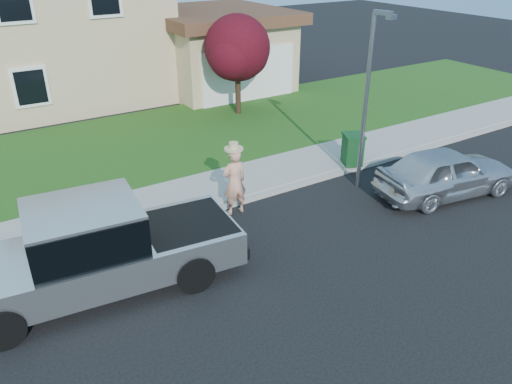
# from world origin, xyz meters

# --- Properties ---
(ground) EXTENTS (80.00, 80.00, 0.00)m
(ground) POSITION_xyz_m (0.00, 0.00, 0.00)
(ground) COLOR black
(ground) RESTS_ON ground
(curb) EXTENTS (40.00, 0.20, 0.12)m
(curb) POSITION_xyz_m (1.00, 2.90, 0.06)
(curb) COLOR gray
(curb) RESTS_ON ground
(sidewalk) EXTENTS (40.00, 2.00, 0.15)m
(sidewalk) POSITION_xyz_m (1.00, 4.00, 0.07)
(sidewalk) COLOR gray
(sidewalk) RESTS_ON ground
(lawn) EXTENTS (40.00, 7.00, 0.10)m
(lawn) POSITION_xyz_m (1.00, 8.50, 0.05)
(lawn) COLOR #224F16
(lawn) RESTS_ON ground
(house) EXTENTS (14.00, 11.30, 6.85)m
(house) POSITION_xyz_m (1.31, 16.38, 3.17)
(house) COLOR tan
(house) RESTS_ON ground
(pickup_truck) EXTENTS (6.15, 2.60, 1.97)m
(pickup_truck) POSITION_xyz_m (-3.10, 1.22, 0.92)
(pickup_truck) COLOR black
(pickup_truck) RESTS_ON ground
(woman) EXTENTS (0.67, 0.49, 2.01)m
(woman) POSITION_xyz_m (0.91, 2.54, 0.95)
(woman) COLOR tan
(woman) RESTS_ON ground
(sedan) EXTENTS (4.34, 2.30, 1.41)m
(sedan) POSITION_xyz_m (6.50, 0.30, 0.70)
(sedan) COLOR silver
(sedan) RESTS_ON ground
(ornamental_tree) EXTENTS (2.87, 2.59, 3.94)m
(ornamental_tree) POSITION_xyz_m (5.19, 9.64, 2.62)
(ornamental_tree) COLOR black
(ornamental_tree) RESTS_ON lawn
(trash_bin) EXTENTS (0.83, 0.88, 0.98)m
(trash_bin) POSITION_xyz_m (5.53, 3.10, 0.65)
(trash_bin) COLOR #103C18
(trash_bin) RESTS_ON sidewalk
(street_lamp) EXTENTS (0.29, 0.65, 4.97)m
(street_lamp) POSITION_xyz_m (4.80, 1.95, 2.84)
(street_lamp) COLOR slate
(street_lamp) RESTS_ON ground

